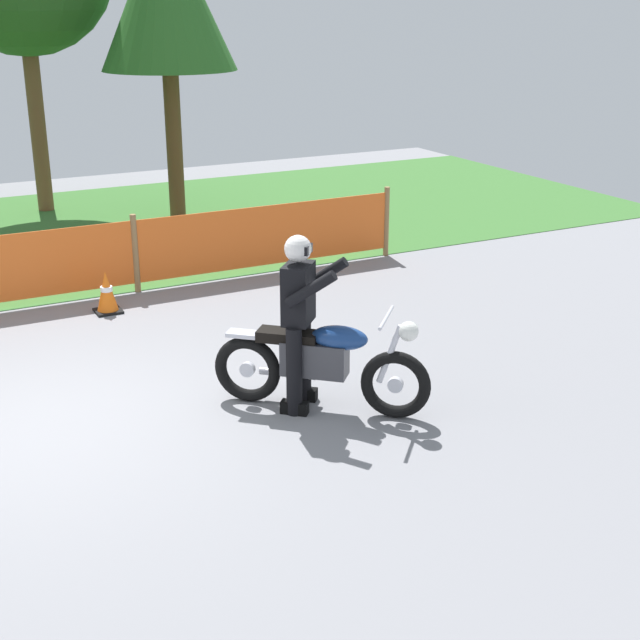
# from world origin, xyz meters

# --- Properties ---
(ground) EXTENTS (24.00, 24.00, 0.02)m
(ground) POSITION_xyz_m (0.00, 0.00, -0.01)
(ground) COLOR gray
(motorcycle_lead) EXTENTS (1.63, 1.50, 1.00)m
(motorcycle_lead) POSITION_xyz_m (2.43, -0.87, 0.48)
(motorcycle_lead) COLOR black
(motorcycle_lead) RESTS_ON ground
(rider_lead) EXTENTS (0.73, 0.73, 1.69)m
(rider_lead) POSITION_xyz_m (2.27, -0.73, 0.92)
(rider_lead) COLOR black
(rider_lead) RESTS_ON ground
(traffic_cone) EXTENTS (0.32, 0.32, 0.53)m
(traffic_cone) POSITION_xyz_m (1.36, 2.84, 0.26)
(traffic_cone) COLOR black
(traffic_cone) RESTS_ON ground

